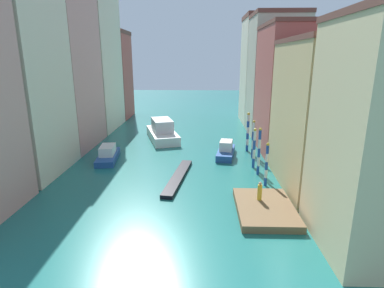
% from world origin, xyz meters
% --- Properties ---
extents(ground_plane, '(154.00, 154.00, 0.00)m').
position_xyz_m(ground_plane, '(0.00, 24.50, 0.00)').
color(ground_plane, '#1E6B66').
extents(building_left_1, '(7.84, 9.70, 19.48)m').
position_xyz_m(building_left_1, '(-14.85, 13.32, 9.75)').
color(building_left_1, beige).
rests_on(building_left_1, ground).
extents(building_left_2, '(7.84, 10.73, 20.87)m').
position_xyz_m(building_left_2, '(-14.85, 23.48, 10.44)').
color(building_left_2, tan).
rests_on(building_left_2, ground).
extents(building_left_3, '(7.84, 11.83, 21.96)m').
position_xyz_m(building_left_3, '(-14.85, 34.95, 10.99)').
color(building_left_3, beige).
rests_on(building_left_3, ground).
extents(building_left_4, '(7.84, 8.38, 16.75)m').
position_xyz_m(building_left_4, '(-14.85, 45.20, 8.39)').
color(building_left_4, '#B25147').
rests_on(building_left_4, ground).
extents(building_right_1, '(7.84, 11.83, 13.39)m').
position_xyz_m(building_right_1, '(14.85, 10.91, 6.70)').
color(building_right_1, '#DBB77A').
rests_on(building_right_1, ground).
extents(building_right_2, '(7.84, 11.00, 15.70)m').
position_xyz_m(building_right_2, '(14.85, 22.45, 7.86)').
color(building_right_2, '#B25147').
rests_on(building_right_2, ground).
extents(building_right_3, '(7.84, 8.44, 18.15)m').
position_xyz_m(building_right_3, '(14.85, 32.35, 9.08)').
color(building_right_3, '#BCB299').
rests_on(building_right_3, ground).
extents(building_right_4, '(7.84, 9.40, 19.01)m').
position_xyz_m(building_right_4, '(14.85, 41.40, 9.52)').
color(building_right_4, beige).
rests_on(building_right_4, ground).
extents(waterfront_dock, '(4.39, 6.51, 0.56)m').
position_xyz_m(waterfront_dock, '(8.51, 5.10, 0.28)').
color(waterfront_dock, brown).
rests_on(waterfront_dock, ground).
extents(person_on_dock, '(0.36, 0.36, 1.54)m').
position_xyz_m(person_on_dock, '(8.22, 6.06, 1.27)').
color(person_on_dock, gold).
rests_on(person_on_dock, waterfront_dock).
extents(mooring_pole_0, '(0.30, 0.30, 4.20)m').
position_xyz_m(mooring_pole_0, '(9.57, 10.36, 2.14)').
color(mooring_pole_0, '#1E479E').
rests_on(mooring_pole_0, ground).
extents(mooring_pole_1, '(0.31, 0.31, 4.96)m').
position_xyz_m(mooring_pole_1, '(9.37, 13.28, 2.53)').
color(mooring_pole_1, '#1E479E').
rests_on(mooring_pole_1, ground).
extents(mooring_pole_2, '(0.32, 0.32, 4.42)m').
position_xyz_m(mooring_pole_2, '(9.22, 15.38, 2.26)').
color(mooring_pole_2, '#1E479E').
rests_on(mooring_pole_2, ground).
extents(mooring_pole_3, '(0.31, 0.31, 4.60)m').
position_xyz_m(mooring_pole_3, '(9.68, 18.96, 2.35)').
color(mooring_pole_3, '#1E479E').
rests_on(mooring_pole_3, ground).
extents(mooring_pole_4, '(0.36, 0.36, 5.04)m').
position_xyz_m(mooring_pole_4, '(9.42, 21.78, 2.57)').
color(mooring_pole_4, '#1E479E').
rests_on(mooring_pole_4, ground).
extents(vaporetto_white, '(6.00, 9.76, 3.04)m').
position_xyz_m(vaporetto_white, '(-2.27, 27.30, 1.16)').
color(vaporetto_white, white).
rests_on(vaporetto_white, ground).
extents(gondola_black, '(2.45, 9.71, 0.37)m').
position_xyz_m(gondola_black, '(1.20, 11.77, 0.18)').
color(gondola_black, black).
rests_on(gondola_black, ground).
extents(motorboat_0, '(2.84, 6.39, 1.72)m').
position_xyz_m(motorboat_0, '(-7.55, 17.58, 0.65)').
color(motorboat_0, '#234C93').
rests_on(motorboat_0, ground).
extents(motorboat_1, '(2.77, 5.92, 1.93)m').
position_xyz_m(motorboat_1, '(6.51, 19.50, 0.69)').
color(motorboat_1, '#234C93').
rests_on(motorboat_1, ground).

